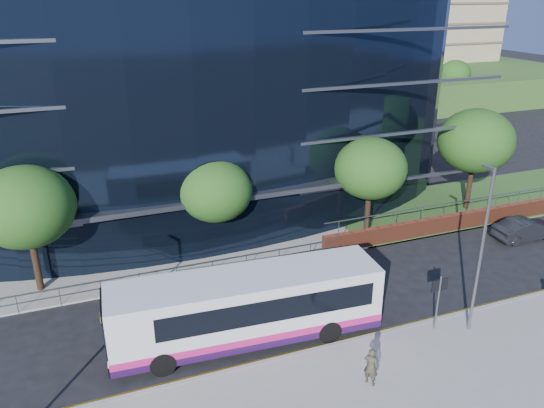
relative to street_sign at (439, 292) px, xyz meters
name	(u,v)px	position (x,y,z in m)	size (l,w,h in m)	color
ground	(334,332)	(-4.50, 1.59, -2.15)	(200.00, 200.00, 0.00)	black
pavement_near	(392,403)	(-4.50, -3.41, -2.07)	(80.00, 8.00, 0.15)	gray
kerb	(344,343)	(-4.50, 0.59, -2.07)	(80.00, 0.25, 0.16)	gray
yellow_line_outer	(342,342)	(-4.50, 0.79, -2.14)	(80.00, 0.08, 0.01)	gold
yellow_line_inner	(340,340)	(-4.50, 0.94, -2.14)	(80.00, 0.08, 0.01)	gold
far_forecourt	(164,252)	(-10.50, 12.59, -2.10)	(50.00, 8.00, 0.10)	gray
grass_verge	(538,190)	(19.50, 12.59, -2.09)	(36.00, 8.00, 0.12)	#2D511E
glass_office	(159,93)	(-8.50, 22.44, 5.85)	(44.00, 23.10, 16.00)	black
retaining_wall	(538,207)	(15.50, 8.89, -1.54)	(34.00, 0.40, 2.11)	maroon
guard_railings	(139,278)	(-12.50, 8.59, -1.33)	(24.00, 0.05, 1.10)	slate
apartment_block	(353,17)	(27.50, 58.80, 8.96)	(60.00, 42.00, 30.00)	#2D511E
street_sign	(439,292)	(0.00, 0.00, 0.00)	(0.85, 0.09, 2.80)	slate
tree_far_a	(26,207)	(-17.50, 10.59, 2.71)	(4.95, 4.95, 6.98)	black
tree_far_b	(215,191)	(-7.50, 11.09, 2.06)	(4.29, 4.29, 6.05)	black
tree_far_c	(371,169)	(2.50, 10.59, 2.39)	(4.62, 4.62, 6.51)	black
tree_far_d	(476,141)	(11.50, 11.59, 3.04)	(5.28, 5.28, 7.44)	black
tree_dist_e	(361,80)	(19.50, 41.59, 2.39)	(4.62, 4.62, 6.51)	black
tree_dist_f	(455,74)	(35.50, 43.59, 2.06)	(4.29, 4.29, 6.05)	black
streetlight_east	(481,247)	(1.50, -0.59, 2.29)	(0.15, 0.77, 8.00)	slate
city_bus	(249,307)	(-8.38, 2.52, -0.39)	(12.42, 3.57, 3.32)	silver
parked_car	(525,229)	(11.64, 6.19, -1.44)	(1.51, 4.33, 1.43)	black
pedestrian_b	(371,366)	(-4.82, -2.22, -1.15)	(0.62, 0.41, 1.70)	#393628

